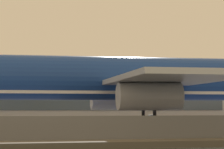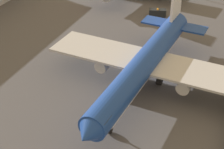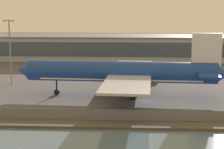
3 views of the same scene
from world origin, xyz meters
name	(u,v)px [view 2 (image 2 of 3)]	position (x,y,z in m)	size (l,w,h in m)	color
ground_plane	(167,78)	(0.00, 0.00, 0.00)	(500.00, 500.00, 0.00)	#4C4C51
cargo_jet_blue	(145,63)	(-5.28, 3.98, 6.17)	(53.34, 45.54, 16.15)	#193D93
baggage_tug	(90,52)	(2.93, 21.19, 0.81)	(3.48, 2.30, 1.80)	yellow
ops_van	(158,12)	(32.90, 12.26, 1.28)	(3.62, 5.60, 2.48)	#1E2328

